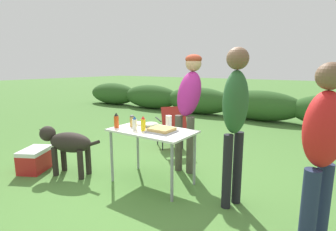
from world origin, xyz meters
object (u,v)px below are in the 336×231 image
at_px(paper_cup_stack, 169,122).
at_px(spice_jar, 132,121).
at_px(standing_person_in_navy_coat, 189,98).
at_px(hot_sauce_bottle, 116,121).
at_px(mixing_bowl, 151,124).
at_px(cooler_box, 35,160).
at_px(folding_table, 152,136).
at_px(mayo_bottle, 135,123).
at_px(mustard_bottle, 143,124).
at_px(dog, 67,143).
at_px(camp_chair_green_behind_table, 171,124).
at_px(plate_stack, 138,124).
at_px(standing_person_in_dark_puffer, 323,145).
at_px(food_tray, 162,130).
at_px(standing_person_with_beanie, 235,111).

xyz_separation_m(paper_cup_stack, spice_jar, (-0.46, -0.23, -0.01)).
height_order(paper_cup_stack, standing_person_in_navy_coat, standing_person_in_navy_coat).
relative_size(hot_sauce_bottle, standing_person_in_navy_coat, 0.12).
xyz_separation_m(mixing_bowl, standing_person_in_navy_coat, (0.28, 0.56, 0.34)).
xyz_separation_m(mixing_bowl, cooler_box, (-1.60, -0.81, -0.60)).
bearing_deg(folding_table, mayo_bottle, -143.84).
distance_m(mustard_bottle, dog, 1.25).
height_order(mustard_bottle, camp_chair_green_behind_table, mustard_bottle).
bearing_deg(plate_stack, dog, -143.90).
distance_m(hot_sauce_bottle, spice_jar, 0.21).
height_order(folding_table, mustard_bottle, mustard_bottle).
relative_size(standing_person_in_navy_coat, standing_person_in_dark_puffer, 1.09).
distance_m(mayo_bottle, spice_jar, 0.20).
height_order(standing_person_in_dark_puffer, dog, standing_person_in_dark_puffer).
distance_m(food_tray, dog, 1.47).
bearing_deg(dog, standing_person_with_beanie, -95.09).
bearing_deg(paper_cup_stack, spice_jar, -153.68).
bearing_deg(spice_jar, standing_person_with_beanie, 2.29).
bearing_deg(hot_sauce_bottle, standing_person_in_navy_coat, 54.96).
distance_m(hot_sauce_bottle, standing_person_with_beanie, 1.60).
relative_size(food_tray, hot_sauce_bottle, 1.59).
relative_size(standing_person_in_navy_coat, camp_chair_green_behind_table, 2.09).
height_order(food_tray, mustard_bottle, mustard_bottle).
xyz_separation_m(plate_stack, mixing_bowl, (0.23, 0.00, 0.02)).
relative_size(paper_cup_stack, mayo_bottle, 0.92).
distance_m(mayo_bottle, cooler_box, 1.76).
relative_size(mixing_bowl, standing_person_in_navy_coat, 0.13).
bearing_deg(dog, food_tray, -90.00).
bearing_deg(standing_person_in_dark_puffer, cooler_box, -63.59).
bearing_deg(mayo_bottle, dog, -162.30).
relative_size(plate_stack, standing_person_in_navy_coat, 0.12).
height_order(mixing_bowl, mayo_bottle, mayo_bottle).
distance_m(food_tray, cooler_box, 2.09).
height_order(folding_table, mayo_bottle, mayo_bottle).
relative_size(dog, cooler_box, 1.76).
bearing_deg(paper_cup_stack, standing_person_in_navy_coat, 86.81).
relative_size(folding_table, plate_stack, 5.34).
height_order(standing_person_with_beanie, dog, standing_person_with_beanie).
bearing_deg(mayo_bottle, food_tray, 17.29).
distance_m(hot_sauce_bottle, standing_person_in_navy_coat, 1.11).
bearing_deg(plate_stack, standing_person_with_beanie, -3.83).
distance_m(plate_stack, standing_person_in_dark_puffer, 2.36).
bearing_deg(cooler_box, dog, 82.31).
distance_m(paper_cup_stack, standing_person_in_dark_puffer, 1.90).
xyz_separation_m(hot_sauce_bottle, standing_person_with_beanie, (1.57, 0.22, 0.25)).
bearing_deg(spice_jar, paper_cup_stack, 26.32).
relative_size(paper_cup_stack, hot_sauce_bottle, 0.82).
distance_m(folding_table, spice_jar, 0.38).
xyz_separation_m(folding_table, standing_person_in_dark_puffer, (1.94, -0.30, 0.28)).
xyz_separation_m(paper_cup_stack, dog, (-1.32, -0.68, -0.36)).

